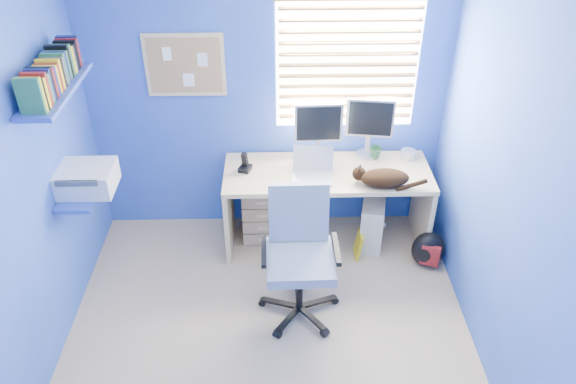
{
  "coord_description": "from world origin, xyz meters",
  "views": [
    {
      "loc": [
        0.07,
        -2.69,
        3.24
      ],
      "look_at": [
        0.15,
        0.65,
        0.95
      ],
      "focal_mm": 35.0,
      "sensor_mm": 36.0,
      "label": 1
    }
  ],
  "objects_px": {
    "cat": "(385,178)",
    "office_chair": "(299,271)",
    "tower_pc": "(372,221)",
    "laptop": "(313,167)",
    "desk": "(326,207)"
  },
  "relations": [
    {
      "from": "cat",
      "to": "office_chair",
      "type": "bearing_deg",
      "value": -124.55
    },
    {
      "from": "cat",
      "to": "tower_pc",
      "type": "relative_size",
      "value": 0.87
    },
    {
      "from": "cat",
      "to": "tower_pc",
      "type": "bearing_deg",
      "value": 110.28
    },
    {
      "from": "laptop",
      "to": "office_chair",
      "type": "height_order",
      "value": "office_chair"
    },
    {
      "from": "laptop",
      "to": "tower_pc",
      "type": "relative_size",
      "value": 0.73
    },
    {
      "from": "laptop",
      "to": "office_chair",
      "type": "distance_m",
      "value": 0.87
    },
    {
      "from": "laptop",
      "to": "office_chair",
      "type": "bearing_deg",
      "value": -96.37
    },
    {
      "from": "desk",
      "to": "cat",
      "type": "height_order",
      "value": "cat"
    },
    {
      "from": "laptop",
      "to": "cat",
      "type": "relative_size",
      "value": 0.84
    },
    {
      "from": "laptop",
      "to": "office_chair",
      "type": "xyz_separation_m",
      "value": [
        -0.13,
        -0.72,
        -0.47
      ]
    },
    {
      "from": "cat",
      "to": "desk",
      "type": "bearing_deg",
      "value": 167.89
    },
    {
      "from": "desk",
      "to": "cat",
      "type": "xyz_separation_m",
      "value": [
        0.44,
        -0.22,
        0.44
      ]
    },
    {
      "from": "laptop",
      "to": "tower_pc",
      "type": "xyz_separation_m",
      "value": [
        0.55,
        0.09,
        -0.62
      ]
    },
    {
      "from": "desk",
      "to": "office_chair",
      "type": "relative_size",
      "value": 1.69
    },
    {
      "from": "desk",
      "to": "cat",
      "type": "relative_size",
      "value": 4.41
    }
  ]
}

